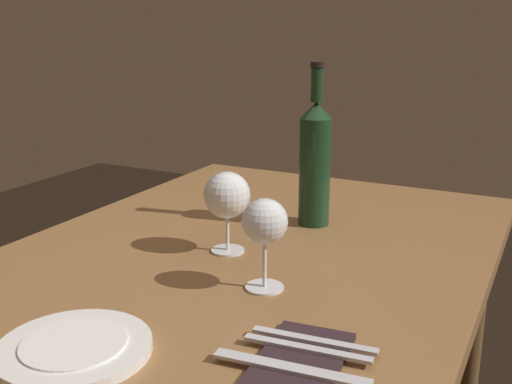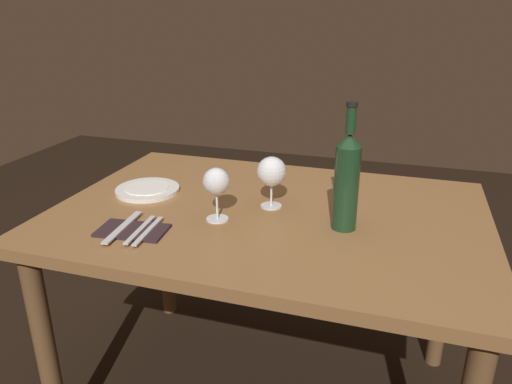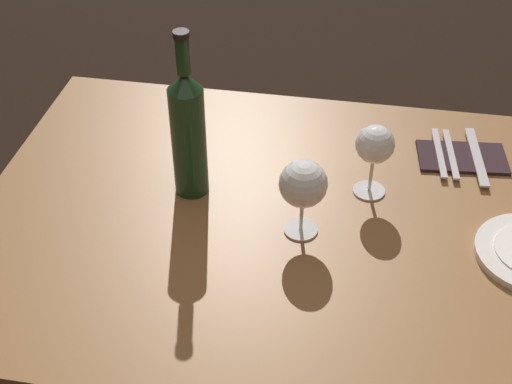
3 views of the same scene
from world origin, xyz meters
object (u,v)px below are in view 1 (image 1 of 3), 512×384
dinner_plate (74,348)px  table_knife (291,368)px  wine_glass_right (226,197)px  folded_napkin (300,361)px  fork_inner (307,348)px  wine_glass_left (265,224)px  wine_bottle (315,161)px  fork_outer (314,340)px

dinner_plate → table_knife: bearing=106.3°
wine_glass_right → folded_napkin: wine_glass_right is taller
dinner_plate → fork_inner: size_ratio=1.18×
table_knife → wine_glass_left: bearing=-146.7°
wine_bottle → fork_outer: (0.51, 0.20, -0.13)m
fork_outer → table_knife: same height
fork_outer → folded_napkin: bearing=0.0°
wine_glass_left → fork_outer: wine_glass_left is taller
fork_inner → table_knife: (0.05, 0.00, 0.00)m
fork_outer → wine_bottle: bearing=-158.2°
dinner_plate → wine_glass_left: bearing=155.7°
wine_glass_left → folded_napkin: wine_glass_left is taller
dinner_plate → folded_napkin: 0.31m
wine_bottle → dinner_plate: wine_bottle is taller
wine_glass_left → fork_inner: (0.17, 0.15, -0.10)m
wine_glass_right → wine_bottle: bearing=160.2°
wine_glass_right → dinner_plate: size_ratio=0.76×
wine_glass_right → dinner_plate: (0.43, 0.00, -0.11)m
wine_glass_right → table_knife: size_ratio=0.77×
dinner_plate → folded_napkin: dinner_plate is taller
fork_inner → dinner_plate: bearing=-64.2°
wine_glass_left → fork_outer: (0.14, 0.15, -0.10)m
wine_bottle → table_knife: (0.59, 0.20, -0.13)m
dinner_plate → wine_bottle: bearing=172.8°
dinner_plate → table_knife: (-0.08, 0.29, 0.00)m
wine_glass_left → dinner_plate: 0.35m
fork_inner → table_knife: size_ratio=0.86×
wine_bottle → folded_napkin: size_ratio=1.79×
fork_inner → fork_outer: same height
table_knife → folded_napkin: bearing=180.0°
wine_glass_left → table_knife: 0.29m
wine_glass_right → folded_napkin: bearing=42.6°
wine_glass_left → folded_napkin: size_ratio=0.80×
folded_napkin → wine_bottle: bearing=-160.0°
wine_glass_right → table_knife: (0.34, 0.29, -0.10)m
wine_bottle → fork_outer: 0.56m
folded_napkin → fork_outer: size_ratio=1.11×
fork_inner → fork_outer: (-0.02, 0.00, 0.00)m
wine_bottle → dinner_plate: bearing=-7.2°
wine_glass_right → fork_inner: (0.29, 0.29, -0.10)m
fork_inner → table_knife: 0.05m
wine_glass_left → wine_bottle: wine_bottle is taller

